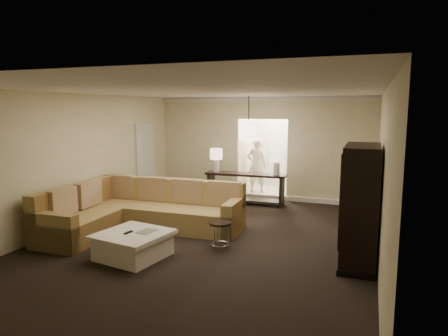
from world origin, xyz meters
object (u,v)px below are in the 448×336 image
at_px(person, 257,162).
at_px(console_table, 246,186).
at_px(armoire, 360,208).
at_px(coffee_table, 133,245).
at_px(drink_table, 220,230).
at_px(sectional_sofa, 138,211).

bearing_deg(person, console_table, 80.15).
relative_size(armoire, person, 1.07).
xyz_separation_m(coffee_table, person, (0.49, 5.90, 0.68)).
relative_size(drink_table, person, 0.27).
bearing_deg(sectional_sofa, person, 73.04).
bearing_deg(drink_table, armoire, 3.92).
bearing_deg(console_table, sectional_sofa, -117.42).
distance_m(coffee_table, console_table, 4.38).
height_order(sectional_sofa, coffee_table, sectional_sofa).
height_order(armoire, person, armoire).
bearing_deg(coffee_table, drink_table, 35.92).
bearing_deg(console_table, armoire, -50.74).
xyz_separation_m(sectional_sofa, armoire, (4.31, -0.32, 0.52)).
bearing_deg(sectional_sofa, coffee_table, -62.12).
relative_size(console_table, armoire, 1.11).
bearing_deg(sectional_sofa, console_table, 63.39).
bearing_deg(drink_table, console_table, 99.81).
xyz_separation_m(armoire, person, (-3.05, 4.86, -0.02)).
distance_m(drink_table, person, 5.10).
xyz_separation_m(armoire, drink_table, (-2.32, -0.16, -0.57)).
xyz_separation_m(sectional_sofa, person, (1.26, 4.54, 0.50)).
relative_size(console_table, drink_table, 4.32).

